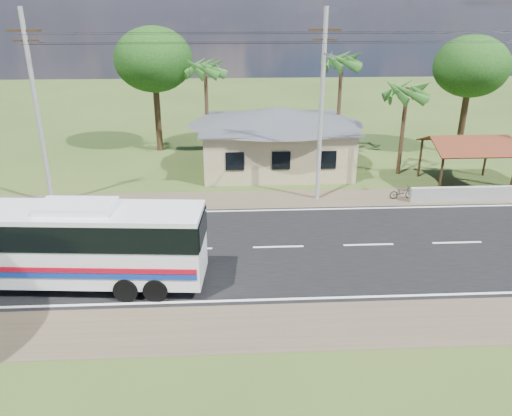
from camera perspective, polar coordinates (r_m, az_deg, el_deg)
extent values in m
plane|color=#2F4A1A|center=(24.66, 2.56, -4.49)|extent=(120.00, 120.00, 0.00)
cube|color=black|center=(24.66, 2.56, -4.47)|extent=(120.00, 10.00, 0.02)
cube|color=brown|center=(30.58, 1.42, 1.02)|extent=(120.00, 3.00, 0.01)
cube|color=brown|center=(19.13, 4.44, -13.30)|extent=(120.00, 3.00, 0.01)
cube|color=silver|center=(28.91, 1.69, -0.24)|extent=(120.00, 0.15, 0.01)
cube|color=silver|center=(20.59, 3.81, -10.34)|extent=(120.00, 0.15, 0.01)
cube|color=silver|center=(24.65, 2.56, -4.44)|extent=(120.00, 0.15, 0.01)
cube|color=tan|center=(36.32, 2.25, 7.13)|extent=(10.00, 8.00, 3.20)
cube|color=#4C4F54|center=(35.92, 2.29, 9.67)|extent=(10.60, 8.60, 0.10)
pyramid|color=#4C4F54|center=(35.68, 2.32, 11.48)|extent=(12.40, 10.00, 1.20)
cube|color=black|center=(32.28, -2.44, 5.36)|extent=(1.20, 0.08, 1.20)
cube|color=black|center=(32.44, 2.89, 5.44)|extent=(1.20, 0.08, 1.20)
cube|color=black|center=(32.88, 8.12, 5.47)|extent=(1.20, 0.08, 1.20)
cylinder|color=#372714|center=(32.89, 20.38, 3.54)|extent=(0.16, 0.16, 2.60)
cylinder|color=#372714|center=(36.06, 18.25, 5.41)|extent=(0.16, 0.16, 2.60)
cylinder|color=#372714|center=(37.96, 24.77, 5.28)|extent=(0.16, 0.16, 2.60)
cube|color=maroon|center=(34.03, 23.89, 6.45)|extent=(5.20, 2.28, 0.90)
cube|color=maroon|center=(35.94, 22.40, 7.45)|extent=(5.20, 2.28, 0.90)
cube|color=#372714|center=(34.90, 23.21, 7.51)|extent=(5.20, 0.12, 0.12)
cube|color=#9E9E99|center=(32.76, 22.99, 1.49)|extent=(7.00, 0.30, 0.90)
cylinder|color=#9E9E99|center=(30.88, -23.70, 10.01)|extent=(0.26, 0.26, 11.00)
cube|color=#372714|center=(30.39, -25.01, 17.90)|extent=(1.80, 0.12, 0.12)
cube|color=#372714|center=(30.41, -24.85, 16.98)|extent=(1.40, 0.10, 0.10)
cylinder|color=#9E9E99|center=(29.42, 7.48, 11.14)|extent=(0.26, 0.26, 11.00)
cube|color=#372714|center=(28.90, 7.92, 19.53)|extent=(1.80, 0.12, 0.12)
cube|color=#372714|center=(28.93, 7.87, 18.54)|extent=(1.40, 0.10, 0.10)
cylinder|color=gray|center=(28.00, 8.17, 16.96)|extent=(0.08, 2.00, 0.08)
cube|color=gray|center=(27.03, 8.58, 16.75)|extent=(0.50, 0.18, 0.12)
cylinder|color=black|center=(28.56, -9.02, 19.04)|extent=(16.00, 0.02, 0.02)
cylinder|color=black|center=(31.16, 22.30, 17.99)|extent=(15.00, 0.02, 0.02)
cylinder|color=#47301E|center=(35.86, 16.39, 8.36)|extent=(0.28, 0.28, 6.00)
cylinder|color=#47301E|center=(38.99, 9.45, 11.16)|extent=(0.28, 0.28, 7.50)
cylinder|color=#47301E|center=(38.69, -5.64, 10.89)|extent=(0.28, 0.28, 7.00)
cylinder|color=#47301E|center=(41.12, -11.17, 10.51)|extent=(0.50, 0.50, 5.95)
ellipsoid|color=#15360E|center=(40.50, -11.62, 16.30)|extent=(6.00, 6.00, 4.92)
cylinder|color=#47301E|center=(42.87, 22.58, 9.48)|extent=(0.50, 0.50, 5.60)
ellipsoid|color=#15360E|center=(42.29, 23.39, 14.63)|extent=(5.60, 5.60, 4.59)
cube|color=white|center=(22.21, -21.69, -3.75)|extent=(12.18, 3.45, 3.01)
cube|color=black|center=(21.91, -21.97, -1.99)|extent=(12.24, 3.51, 1.10)
cube|color=#A1091C|center=(21.42, -22.74, -6.56)|extent=(11.79, 0.98, 0.22)
cube|color=navy|center=(21.54, -22.64, -7.14)|extent=(11.79, 0.98, 0.22)
cube|color=white|center=(21.20, -19.83, 0.17)|extent=(3.12, 1.84, 0.30)
cylinder|color=black|center=(20.93, -14.62, -8.98)|extent=(1.03, 0.43, 1.00)
cylinder|color=black|center=(22.86, -13.11, -6.00)|extent=(1.03, 0.43, 1.00)
cylinder|color=black|center=(20.64, -11.37, -9.14)|extent=(1.03, 0.43, 1.00)
cylinder|color=black|center=(22.59, -10.14, -6.10)|extent=(1.03, 0.43, 1.00)
imported|color=black|center=(31.81, 16.31, 1.73)|extent=(1.60, 0.72, 0.81)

